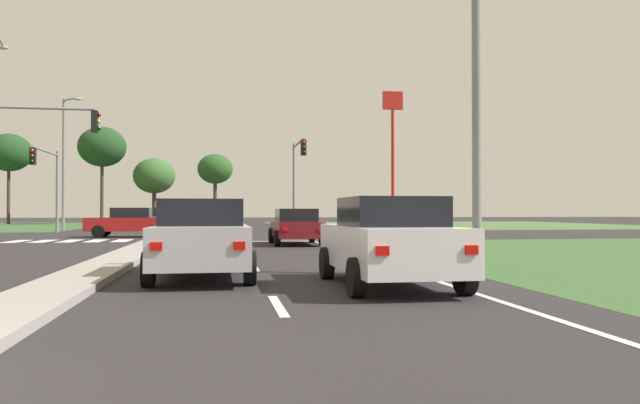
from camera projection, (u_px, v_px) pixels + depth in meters
ground_plane at (171, 236)px, 33.79m from camera, size 200.00×200.00×0.00m
grass_verge_far_right at (449, 225)px, 62.07m from camera, size 35.00×35.00×0.01m
median_island_near at (110, 264)px, 15.04m from camera, size 1.20×22.00×0.14m
median_island_far at (192, 225)px, 58.47m from camera, size 1.20×36.00×0.14m
lane_dash_near at (278, 306)px, 8.84m from camera, size 0.14×2.00×0.01m
lane_dash_second at (255, 268)px, 14.76m from camera, size 0.14×2.00×0.01m
lane_dash_third at (245, 252)px, 20.68m from camera, size 0.14×2.00×0.01m
lane_dash_fourth at (239, 243)px, 26.60m from camera, size 0.14×2.00×0.01m
edge_line_right at (371, 260)px, 17.13m from camera, size 0.14×24.00×0.01m
stop_bar_near at (246, 242)px, 27.50m from camera, size 6.40×0.50×0.01m
crosswalk_bar_near at (16, 241)px, 27.63m from camera, size 0.70×2.80×0.01m
crosswalk_bar_second at (43, 241)px, 27.82m from camera, size 0.70×2.80×0.01m
crosswalk_bar_third at (70, 241)px, 28.00m from camera, size 0.70×2.80×0.01m
crosswalk_bar_fourth at (96, 241)px, 28.19m from camera, size 0.70×2.80×0.01m
crosswalk_bar_fifth at (122, 241)px, 28.37m from camera, size 0.70×2.80×0.01m
car_silver_near at (202, 238)px, 12.59m from camera, size 2.04×4.59×1.60m
car_beige_second at (206, 228)px, 22.52m from camera, size 2.07×4.61×1.49m
car_blue_third at (162, 218)px, 54.10m from camera, size 1.96×4.29×1.53m
car_white_fourth at (389, 241)px, 11.16m from camera, size 2.03×4.30×1.62m
car_maroon_fifth at (296, 226)px, 25.27m from camera, size 2.00×4.43×1.47m
car_navy_sixth at (170, 217)px, 60.92m from camera, size 2.09×4.57×1.57m
car_teal_seventh at (157, 219)px, 47.69m from camera, size 1.97×4.24×1.52m
car_red_eighth at (129, 222)px, 32.48m from camera, size 4.31×2.05×1.55m
traffic_signal_far_right at (297, 169)px, 39.77m from camera, size 0.32×5.22×5.96m
traffic_signal_far_left at (48, 174)px, 37.04m from camera, size 0.32×5.56×5.19m
traffic_signal_near_left at (21, 146)px, 26.41m from camera, size 5.17×0.32×6.08m
street_lamp_near at (485, 55)px, 13.24m from camera, size 2.26×0.29×8.44m
street_lamp_third at (65, 157)px, 42.62m from camera, size 1.59×1.61×9.19m
pedestrian_at_median at (181, 213)px, 44.53m from camera, size 0.34×0.34×1.78m
fastfood_pole_sign at (393, 128)px, 54.44m from camera, size 1.80×0.40×11.99m
treeline_near at (9, 153)px, 65.46m from camera, size 4.74×4.74×9.65m
treeline_second at (102, 147)px, 64.58m from camera, size 4.94×4.94×10.25m
treeline_third at (154, 176)px, 67.58m from camera, size 4.55×4.55×7.20m
treeline_fourth at (215, 169)px, 66.70m from camera, size 3.81×3.81×7.59m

